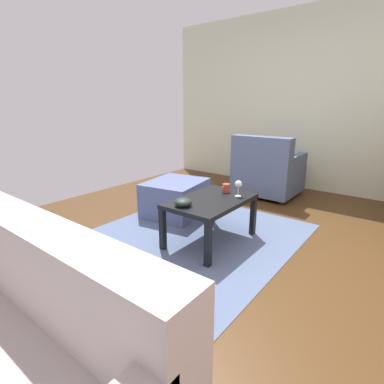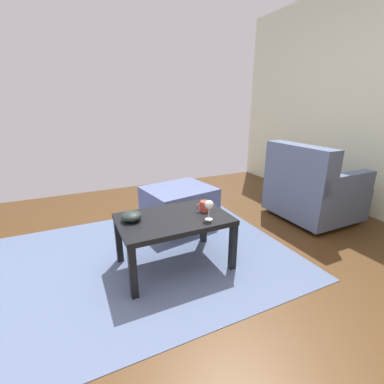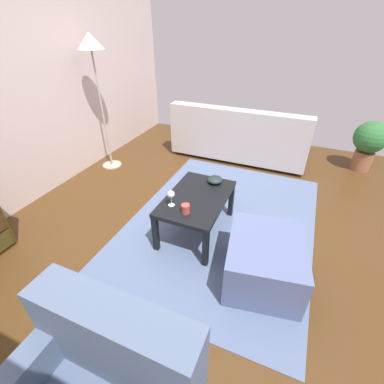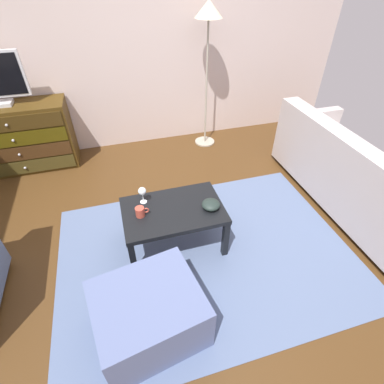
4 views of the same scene
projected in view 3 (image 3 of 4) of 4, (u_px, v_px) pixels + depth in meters
ground_plane at (198, 230)px, 2.90m from camera, size 5.66×4.71×0.05m
wall_accent_rear at (16, 83)px, 2.86m from camera, size 5.66×0.12×2.63m
area_rug at (222, 221)px, 2.97m from camera, size 2.60×1.90×0.01m
coffee_table at (197, 201)px, 2.65m from camera, size 0.86×0.56×0.43m
wine_glass at (171, 195)px, 2.43m from camera, size 0.07×0.07×0.16m
mug at (186, 209)px, 2.38m from camera, size 0.11×0.08×0.08m
bowl_decorative at (215, 180)px, 2.81m from camera, size 0.16×0.16×0.07m
couch_large at (240, 137)px, 4.21m from camera, size 0.85×2.05×0.82m
ottoman at (264, 261)px, 2.22m from camera, size 0.79×0.71×0.41m
standing_lamp at (92, 56)px, 3.28m from camera, size 0.32×0.32×1.76m
potted_plant at (369, 142)px, 3.77m from camera, size 0.44×0.44×0.72m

